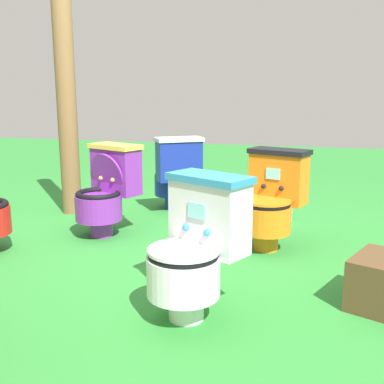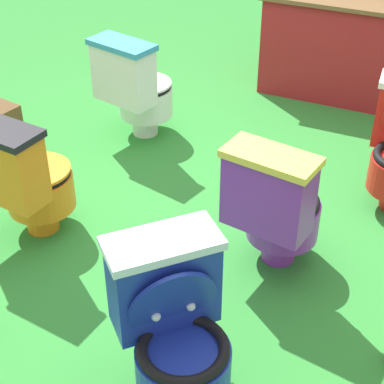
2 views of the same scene
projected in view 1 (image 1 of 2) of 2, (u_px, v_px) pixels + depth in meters
The scene contains 7 objects.
ground at pixel (151, 248), 3.44m from camera, with size 14.00×14.00×0.00m, color #2D8433.
toilet_orange at pixel (271, 199), 3.39m from camera, with size 0.54×0.60×0.73m.
toilet_white at pixel (195, 246), 2.34m from camera, with size 0.58×0.62×0.73m.
toilet_purple at pixel (107, 189), 3.71m from camera, with size 0.56×0.61×0.73m.
toilet_blue at pixel (176, 173), 4.46m from camera, with size 0.61×0.63×0.73m.
wooden_post at pixel (66, 92), 4.23m from camera, with size 0.18×0.18×2.27m, color brown.
lemon_bucket at pixel (280, 208), 4.16m from camera, with size 0.22×0.22×0.28m.
Camera 1 is at (-1.17, 3.07, 1.14)m, focal length 43.23 mm.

